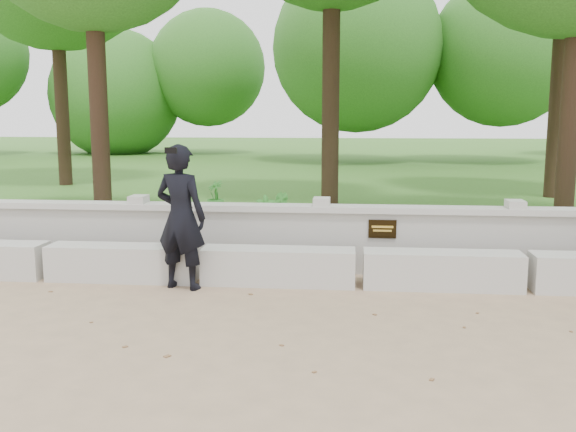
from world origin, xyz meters
name	(u,v)px	position (x,y,z in m)	size (l,w,h in m)	color
ground	(361,339)	(0.00, 0.00, 0.00)	(80.00, 80.00, 0.00)	#A18363
lawn	(354,179)	(0.00, 14.00, 0.12)	(40.00, 22.00, 0.25)	#335C1B
concrete_bench	(359,268)	(0.00, 1.90, 0.22)	(11.90, 0.45, 0.45)	#B1AEA7
parapet_wall	(359,238)	(0.00, 2.60, 0.46)	(12.50, 0.35, 0.90)	#A6A49D
man_main	(181,217)	(-2.14, 1.60, 0.88)	(0.73, 0.67, 1.75)	black
shrub_a	(266,214)	(-1.42, 3.98, 0.55)	(0.32, 0.22, 0.61)	#2E7427
shrub_b	(281,210)	(-1.27, 4.65, 0.53)	(0.31, 0.25, 0.56)	#2E7427
shrub_d	(215,196)	(-2.68, 6.10, 0.55)	(0.34, 0.30, 0.60)	#2E7427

